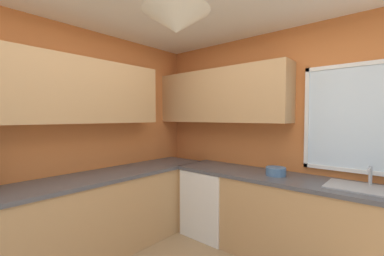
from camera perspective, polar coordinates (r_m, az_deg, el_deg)
room_shell at (r=2.56m, az=-6.82°, el=9.04°), size 3.59×3.71×2.61m
counter_run_left at (r=3.01m, az=-24.55°, el=-18.72°), size 0.65×3.32×0.88m
counter_run_back at (r=3.00m, az=21.15°, el=-18.68°), size 2.68×0.65×0.88m
dishwasher at (r=3.42m, az=4.67°, el=-16.32°), size 0.60×0.60×0.84m
sink_assembly at (r=2.74m, az=35.24°, el=-11.19°), size 0.66×0.40×0.19m
bowl at (r=2.92m, az=18.57°, el=-9.35°), size 0.21×0.21×0.09m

